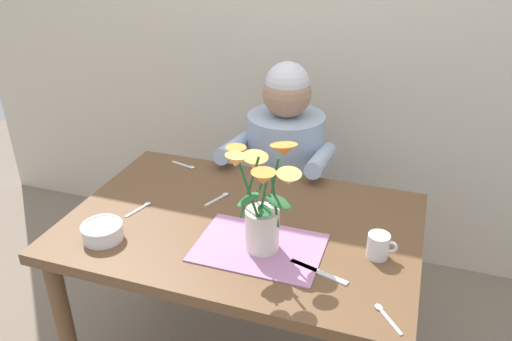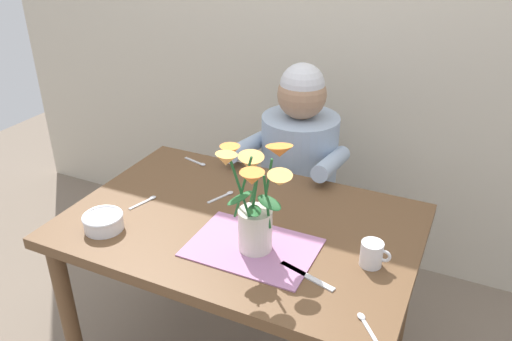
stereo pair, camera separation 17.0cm
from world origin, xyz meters
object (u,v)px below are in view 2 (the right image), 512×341
Objects in this scene: ceramic_bowl at (103,221)px; dinner_knife at (307,276)px; tea_cup at (372,254)px; seated_person at (298,185)px; flower_vase at (256,202)px.

dinner_knife is at bearing 4.54° from ceramic_bowl.
dinner_knife is 2.04× the size of tea_cup.
dinner_knife is at bearing -138.90° from tea_cup.
seated_person is 8.35× the size of ceramic_bowl.
seated_person is 5.97× the size of dinner_knife.
tea_cup is (0.49, -0.66, 0.22)m from seated_person.
tea_cup is (0.86, 0.19, 0.01)m from ceramic_bowl.
seated_person is at bearing 128.65° from dinner_knife.
ceramic_bowl is 0.71m from dinner_knife.
tea_cup reaches higher than ceramic_bowl.
dinner_knife is (0.20, -0.06, -0.17)m from flower_vase.
seated_person reaches higher than dinner_knife.
seated_person is at bearing 126.18° from tea_cup.
dinner_knife is (0.33, -0.80, 0.18)m from seated_person.
dinner_knife is at bearing -17.93° from flower_vase.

